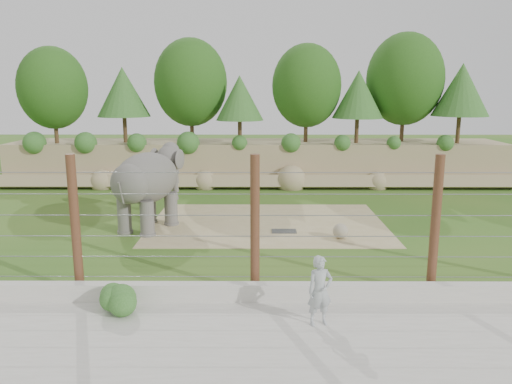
{
  "coord_description": "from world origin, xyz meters",
  "views": [
    {
      "loc": [
        0.09,
        -17.85,
        5.75
      ],
      "look_at": [
        0.0,
        2.0,
        1.6
      ],
      "focal_mm": 35.0,
      "sensor_mm": 36.0,
      "label": 1
    }
  ],
  "objects_px": {
    "stone_ball": "(340,231)",
    "elephant": "(147,190)",
    "zookeeper": "(320,291)",
    "barrier_fence": "(255,226)"
  },
  "relations": [
    {
      "from": "elephant",
      "to": "zookeeper",
      "type": "bearing_deg",
      "value": -32.83
    },
    {
      "from": "stone_ball",
      "to": "barrier_fence",
      "type": "relative_size",
      "value": 0.03
    },
    {
      "from": "elephant",
      "to": "barrier_fence",
      "type": "height_order",
      "value": "barrier_fence"
    },
    {
      "from": "elephant",
      "to": "zookeeper",
      "type": "height_order",
      "value": "elephant"
    },
    {
      "from": "elephant",
      "to": "stone_ball",
      "type": "bearing_deg",
      "value": 11.62
    },
    {
      "from": "zookeeper",
      "to": "barrier_fence",
      "type": "bearing_deg",
      "value": 113.8
    },
    {
      "from": "stone_ball",
      "to": "zookeeper",
      "type": "relative_size",
      "value": 0.34
    },
    {
      "from": "stone_ball",
      "to": "zookeeper",
      "type": "bearing_deg",
      "value": -103.21
    },
    {
      "from": "stone_ball",
      "to": "zookeeper",
      "type": "distance_m",
      "value": 7.36
    },
    {
      "from": "stone_ball",
      "to": "elephant",
      "type": "bearing_deg",
      "value": 169.78
    }
  ]
}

